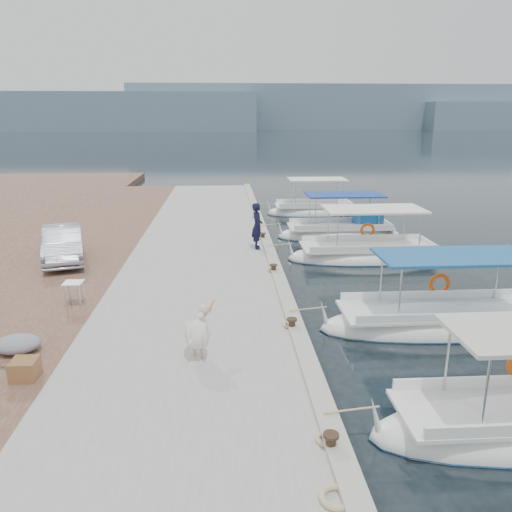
{
  "coord_description": "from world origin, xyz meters",
  "views": [
    {
      "loc": [
        -2.1,
        -15.73,
        6.06
      ],
      "look_at": [
        -1.0,
        1.34,
        1.2
      ],
      "focal_mm": 35.0,
      "sensor_mm": 36.0,
      "label": 1
    }
  ],
  "objects": [
    {
      "name": "pelican",
      "position": [
        -2.77,
        -4.85,
        1.11
      ],
      "size": [
        0.8,
        1.51,
        1.17
      ],
      "color": "tan",
      "rests_on": "concrete_quay"
    },
    {
      "name": "fishing_caique_d",
      "position": [
        3.89,
        8.88,
        0.2
      ],
      "size": [
        6.38,
        2.32,
        2.83
      ],
      "color": "white",
      "rests_on": "ground"
    },
    {
      "name": "tarp_bundle",
      "position": [
        -7.18,
        -4.33,
        0.7
      ],
      "size": [
        1.1,
        0.9,
        0.4
      ],
      "primitive_type": "ellipsoid",
      "color": "gray",
      "rests_on": "cobblestone_strip"
    },
    {
      "name": "ground",
      "position": [
        0.0,
        0.0,
        0.0
      ],
      "size": [
        400.0,
        400.0,
        0.0
      ],
      "primitive_type": "plane",
      "color": "black",
      "rests_on": "ground"
    },
    {
      "name": "mooring_bollards",
      "position": [
        -0.35,
        1.5,
        0.69
      ],
      "size": [
        0.28,
        20.28,
        0.33
      ],
      "color": "black",
      "rests_on": "concrete_quay"
    },
    {
      "name": "fishing_caique_e",
      "position": [
        3.55,
        15.05,
        0.13
      ],
      "size": [
        5.92,
        2.24,
        2.83
      ],
      "color": "white",
      "rests_on": "ground"
    },
    {
      "name": "fisherman",
      "position": [
        -0.71,
        5.0,
        1.49
      ],
      "size": [
        0.5,
        0.74,
        1.98
      ],
      "primitive_type": "imported",
      "rotation": [
        0.0,
        0.0,
        1.61
      ],
      "color": "black",
      "rests_on": "concrete_quay"
    },
    {
      "name": "fishing_caique_c",
      "position": [
        4.08,
        4.82,
        0.12
      ],
      "size": [
        6.99,
        2.48,
        2.83
      ],
      "color": "white",
      "rests_on": "ground"
    },
    {
      "name": "rope_coil",
      "position": [
        -0.5,
        -9.65,
        0.55
      ],
      "size": [
        0.54,
        0.54,
        0.1
      ],
      "primitive_type": "torus",
      "color": "#C6B284",
      "rests_on": "concrete_quay"
    },
    {
      "name": "parked_car",
      "position": [
        -8.44,
        3.63,
        1.18
      ],
      "size": [
        2.52,
        4.36,
        1.36
      ],
      "primitive_type": "imported",
      "rotation": [
        0.0,
        0.0,
        0.28
      ],
      "color": "#A3AEBA",
      "rests_on": "cobblestone_strip"
    },
    {
      "name": "quay_curb",
      "position": [
        -0.22,
        5.0,
        0.56
      ],
      "size": [
        0.44,
        40.0,
        0.12
      ],
      "primitive_type": "cube",
      "color": "#A7A495",
      "rests_on": "concrete_quay"
    },
    {
      "name": "concrete_quay",
      "position": [
        -3.0,
        5.0,
        0.25
      ],
      "size": [
        6.0,
        40.0,
        0.5
      ],
      "primitive_type": "cube",
      "color": "#9C9B96",
      "rests_on": "ground"
    },
    {
      "name": "wooden_crate",
      "position": [
        -6.5,
        -5.67,
        0.72
      ],
      "size": [
        0.55,
        0.55,
        0.44
      ],
      "primitive_type": "cube",
      "color": "brown",
      "rests_on": "cobblestone_strip"
    },
    {
      "name": "cobblestone_strip",
      "position": [
        -8.0,
        5.0,
        0.25
      ],
      "size": [
        4.0,
        40.0,
        0.5
      ],
      "primitive_type": "cube",
      "color": "brown",
      "rests_on": "ground"
    },
    {
      "name": "fishing_caique_b",
      "position": [
        4.23,
        -2.54,
        0.12
      ],
      "size": [
        7.29,
        2.24,
        2.83
      ],
      "color": "white",
      "rests_on": "ground"
    },
    {
      "name": "distant_hills",
      "position": [
        29.61,
        201.49,
        7.61
      ],
      "size": [
        330.0,
        60.0,
        18.0
      ],
      "color": "slate",
      "rests_on": "ground"
    },
    {
      "name": "folding_table",
      "position": [
        -6.66,
        -1.28,
        1.02
      ],
      "size": [
        0.55,
        0.55,
        0.73
      ],
      "color": "silver",
      "rests_on": "cobblestone_strip"
    }
  ]
}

